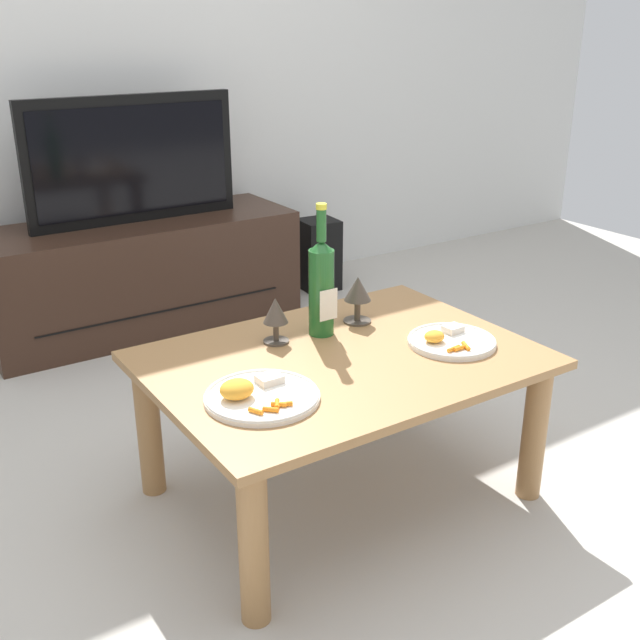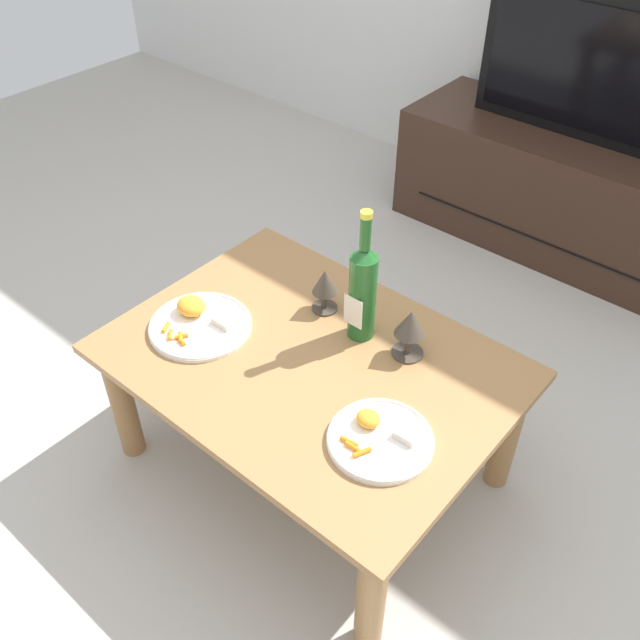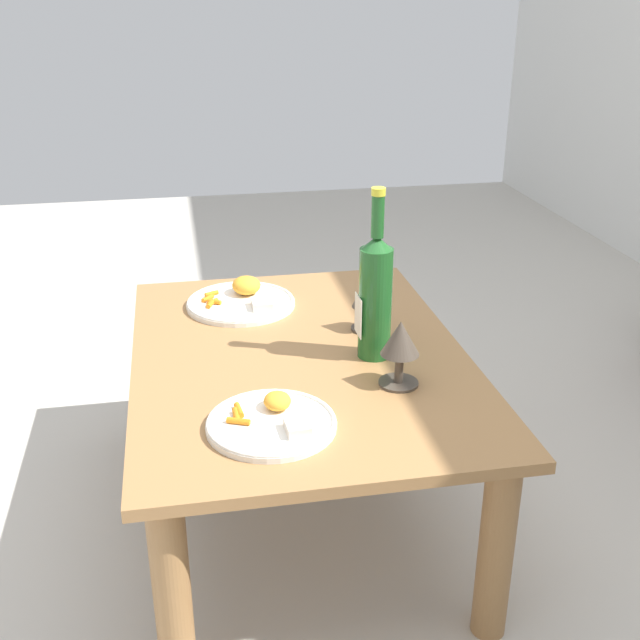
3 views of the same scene
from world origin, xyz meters
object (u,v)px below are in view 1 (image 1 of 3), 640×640
tv_screen (132,160)px  dinner_plate_left (259,395)px  tv_stand (142,274)px  goblet_right (358,292)px  dinner_plate_right (451,340)px  goblet_left (276,313)px  dining_table (341,381)px  wine_bottle (321,284)px  floor_speaker (319,254)px

tv_screen → dinner_plate_left: tv_screen is taller
tv_stand → goblet_right: goblet_right is taller
dinner_plate_left → dinner_plate_right: dinner_plate_left is taller
dinner_plate_left → dinner_plate_right: size_ratio=1.13×
goblet_left → dinner_plate_left: goblet_left is taller
dining_table → tv_screen: tv_screen is taller
dinner_plate_left → tv_screen: bearing=78.8°
wine_bottle → dinner_plate_right: 0.40m
goblet_right → dinner_plate_left: size_ratio=0.51×
tv_screen → dining_table: bearing=-90.6°
tv_screen → tv_stand: bearing=90.0°
tv_screen → dinner_plate_left: 1.74m
dining_table → tv_screen: bearing=89.4°
dining_table → floor_speaker: (0.96, 1.58, -0.18)m
floor_speaker → goblet_left: size_ratio=2.70×
tv_stand → goblet_right: size_ratio=9.40×
goblet_right → dinner_plate_right: goblet_right is taller
dining_table → dinner_plate_left: (-0.32, -0.10, 0.09)m
floor_speaker → dinner_plate_left: 2.12m
dining_table → wine_bottle: (0.04, 0.16, 0.23)m
dining_table → goblet_left: (-0.10, 0.18, 0.17)m
wine_bottle → goblet_right: wine_bottle is taller
tv_stand → floor_speaker: bearing=-0.5°
wine_bottle → floor_speaker: bearing=57.0°
floor_speaker → goblet_left: bearing=-122.5°
dining_table → tv_stand: (0.02, 1.58, -0.12)m
tv_screen → dinner_plate_right: tv_screen is taller
goblet_left → dinner_plate_right: bearing=-34.9°
dining_table → wine_bottle: bearing=75.8°
dining_table → dinner_plate_right: (0.31, -0.10, 0.09)m
wine_bottle → dinner_plate_left: size_ratio=1.37×
goblet_right → dinner_plate_left: bearing=-150.5°
tv_stand → tv_screen: bearing=-90.0°
dining_table → dinner_plate_left: dinner_plate_left is taller
tv_stand → dinner_plate_left: 1.73m
floor_speaker → goblet_left: (-1.06, -1.39, 0.35)m
dining_table → wine_bottle: wine_bottle is taller
goblet_left → tv_screen: bearing=85.2°
tv_screen → dinner_plate_right: bearing=-80.2°
goblet_right → wine_bottle: bearing=-172.9°
dining_table → dinner_plate_left: bearing=-162.2°
goblet_right → dining_table: bearing=-135.5°
tv_stand → tv_screen: tv_screen is taller
floor_speaker → goblet_right: bearing=-114.2°
tv_screen → wine_bottle: tv_screen is taller
dining_table → goblet_right: bearing=44.5°
tv_stand → wine_bottle: bearing=-89.0°
goblet_left → dinner_plate_left: size_ratio=0.47×
dining_table → tv_stand: bearing=89.4°
tv_stand → dinner_plate_right: 1.73m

